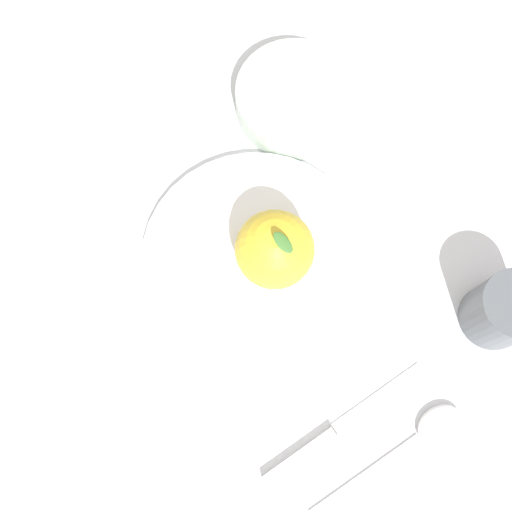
% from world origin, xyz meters
% --- Properties ---
extents(ground_plane, '(2.40, 2.40, 0.00)m').
position_xyz_m(ground_plane, '(0.00, 0.00, 0.00)').
color(ground_plane, silver).
extents(dinner_plate, '(0.24, 0.24, 0.01)m').
position_xyz_m(dinner_plate, '(-0.05, 0.02, 0.01)').
color(dinner_plate, white).
rests_on(dinner_plate, ground_plane).
extents(apple, '(0.08, 0.08, 0.09)m').
position_xyz_m(apple, '(-0.03, 0.03, 0.05)').
color(apple, gold).
rests_on(apple, dinner_plate).
extents(side_bowl, '(0.13, 0.13, 0.04)m').
position_xyz_m(side_bowl, '(-0.17, 0.17, 0.02)').
color(side_bowl, '#B2C6B2').
rests_on(side_bowl, ground_plane).
extents(cup, '(0.07, 0.07, 0.07)m').
position_xyz_m(cup, '(0.15, 0.17, 0.04)').
color(cup, '#4C5156').
rests_on(cup, ground_plane).
extents(knife, '(0.03, 0.19, 0.01)m').
position_xyz_m(knife, '(0.14, -0.03, 0.00)').
color(knife, silver).
rests_on(knife, ground_plane).
extents(spoon, '(0.04, 0.18, 0.01)m').
position_xyz_m(spoon, '(0.20, 0.04, 0.01)').
color(spoon, silver).
rests_on(spoon, ground_plane).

